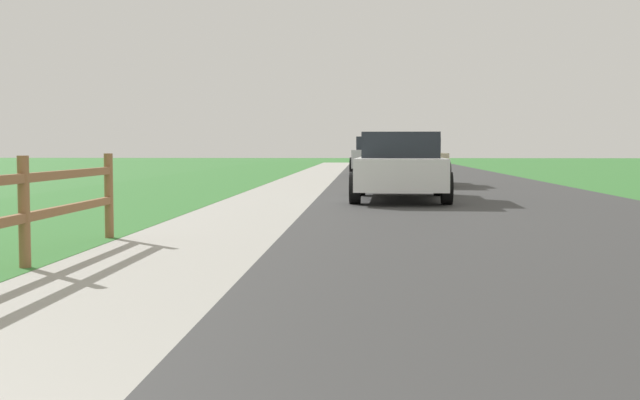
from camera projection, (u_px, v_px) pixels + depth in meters
name	position (u px, v px, depth m)	size (l,w,h in m)	color
ground_plane	(330.00, 184.00, 25.23)	(120.00, 120.00, 0.00)	#347331
road_asphalt	(438.00, 182.00, 27.02)	(7.00, 66.00, 0.01)	#363636
curb_concrete	(243.00, 181.00, 27.39)	(6.00, 66.00, 0.01)	#A19E96
grass_verge	(199.00, 181.00, 27.47)	(5.00, 66.00, 0.00)	#347331
parked_suv_white	(400.00, 166.00, 17.88)	(2.18, 4.82, 1.47)	white
parked_car_beige	(410.00, 161.00, 24.86)	(2.18, 4.41, 1.43)	#C6B793
parked_car_silver	(377.00, 156.00, 33.60)	(2.22, 4.36, 1.58)	#B7BABF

